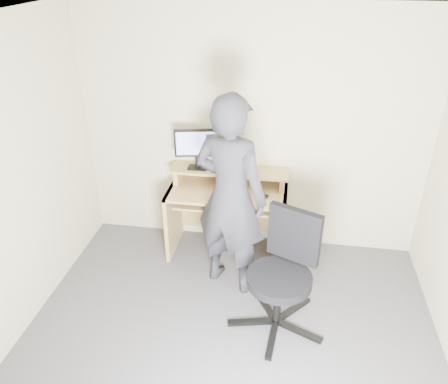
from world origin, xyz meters
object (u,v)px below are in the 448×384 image
(desk, at_px, (229,203))
(office_chair, at_px, (284,269))
(monitor, at_px, (197,145))
(person, at_px, (230,197))

(desk, height_order, office_chair, office_chair)
(monitor, bearing_deg, person, -66.13)
(desk, bearing_deg, office_chair, -58.56)
(monitor, distance_m, person, 0.77)
(office_chair, height_order, person, person)
(office_chair, bearing_deg, monitor, 155.49)
(desk, bearing_deg, monitor, 172.80)
(desk, distance_m, office_chair, 1.17)
(desk, relative_size, person, 0.63)
(desk, distance_m, person, 0.70)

